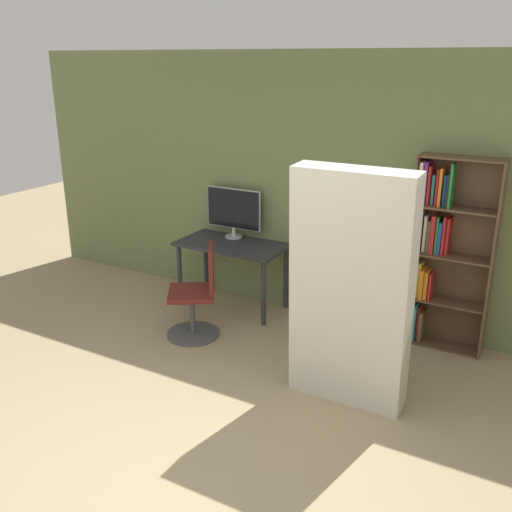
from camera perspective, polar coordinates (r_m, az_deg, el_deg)
name	(u,v)px	position (r m, az deg, el deg)	size (l,w,h in m)	color
ground_plane	(172,495)	(3.95, -8.43, -22.55)	(16.00, 16.00, 0.00)	#9E8966
wall_back	(351,193)	(5.77, 9.44, 6.27)	(8.00, 0.06, 2.70)	#6B7A4C
desk	(232,252)	(6.16, -2.39, 0.36)	(1.17, 0.63, 0.73)	#2D2D33
monitor	(234,210)	(6.26, -2.25, 4.59)	(0.66, 0.19, 0.55)	#B7B7BC
office_chair	(197,300)	(5.61, -5.88, -4.42)	(0.61, 0.61, 0.93)	#4C4C51
bookshelf	(442,252)	(5.52, 18.11, 0.37)	(0.73, 0.27, 1.81)	brown
mattress_near	(351,291)	(4.39, 9.50, -3.47)	(0.92, 0.32, 1.89)	beige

